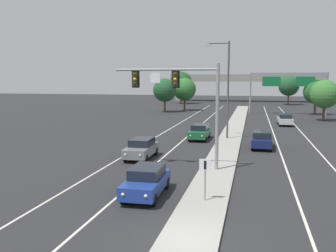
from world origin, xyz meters
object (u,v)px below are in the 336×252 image
at_px(car_oncoming_blue, 146,181).
at_px(tree_far_left_a, 181,83).
at_px(median_sign_post, 205,173).
at_px(street_lamp_median, 226,84).
at_px(car_receding_navy, 262,139).
at_px(tree_far_right_b, 289,86).
at_px(highway_sign_gantry, 288,80).
at_px(tree_far_right_a, 316,92).
at_px(overhead_signal_mast, 183,93).
at_px(car_receding_silver, 285,119).
at_px(car_oncoming_grey, 141,148).
at_px(tree_far_left_c, 185,89).
at_px(tree_far_left_b, 165,90).
at_px(car_oncoming_green, 200,132).
at_px(tree_far_right_c, 325,94).

height_order(car_oncoming_blue, tree_far_left_a, tree_far_left_a).
height_order(median_sign_post, street_lamp_median, street_lamp_median).
bearing_deg(car_receding_navy, car_oncoming_blue, -112.16).
distance_m(median_sign_post, tree_far_right_b, 77.35).
distance_m(highway_sign_gantry, tree_far_right_a, 5.28).
distance_m(overhead_signal_mast, car_receding_silver, 29.40).
bearing_deg(highway_sign_gantry, car_receding_silver, -95.73).
height_order(street_lamp_median, car_oncoming_grey, street_lamp_median).
bearing_deg(car_receding_silver, tree_far_left_c, 131.39).
xyz_separation_m(car_receding_silver, tree_far_left_b, (-20.87, 16.01, 3.40)).
xyz_separation_m(overhead_signal_mast, car_oncoming_green, (-0.72, 13.14, -4.51)).
height_order(car_oncoming_blue, tree_far_left_c, tree_far_left_c).
height_order(car_oncoming_blue, tree_far_right_a, tree_far_right_a).
bearing_deg(car_oncoming_grey, street_lamp_median, 61.81).
bearing_deg(tree_far_right_c, tree_far_right_b, 93.31).
relative_size(overhead_signal_mast, car_oncoming_grey, 1.63).
relative_size(car_oncoming_blue, highway_sign_gantry, 0.34).
bearing_deg(car_receding_silver, car_oncoming_green, -123.76).
xyz_separation_m(overhead_signal_mast, car_oncoming_blue, (-0.85, -6.14, -4.51)).
bearing_deg(car_oncoming_grey, car_receding_silver, 62.43).
bearing_deg(car_oncoming_green, car_receding_silver, 56.24).
xyz_separation_m(tree_far_right_c, tree_far_right_b, (-2.05, 35.50, 0.63)).
xyz_separation_m(median_sign_post, highway_sign_gantry, (8.18, 50.43, 4.58)).
distance_m(median_sign_post, car_oncoming_blue, 3.39).
distance_m(street_lamp_median, tree_far_right_b, 57.23).
distance_m(car_receding_silver, tree_far_right_c, 9.66).
distance_m(tree_far_right_b, tree_far_left_c, 31.05).
height_order(car_oncoming_blue, car_receding_silver, same).
distance_m(median_sign_post, tree_far_left_a, 76.51).
height_order(car_receding_silver, tree_far_left_b, tree_far_left_b).
bearing_deg(tree_far_left_a, median_sign_post, -77.95).
bearing_deg(car_receding_silver, car_oncoming_grey, -117.57).
bearing_deg(car_receding_navy, highway_sign_gantry, 81.62).
xyz_separation_m(car_oncoming_blue, car_receding_silver, (9.82, 33.78, 0.00)).
bearing_deg(tree_far_left_a, car_receding_navy, -71.92).
height_order(car_oncoming_blue, tree_far_right_b, tree_far_right_b).
relative_size(car_receding_navy, tree_far_right_a, 0.73).
bearing_deg(median_sign_post, tree_far_left_b, 105.87).
xyz_separation_m(car_oncoming_grey, highway_sign_gantry, (14.53, 40.85, 5.34)).
height_order(street_lamp_median, tree_far_right_a, street_lamp_median).
bearing_deg(car_oncoming_green, street_lamp_median, 13.29).
distance_m(car_oncoming_grey, car_receding_navy, 11.61).
height_order(car_oncoming_blue, car_receding_navy, same).
bearing_deg(tree_far_left_a, tree_far_right_c, -49.65).
distance_m(street_lamp_median, car_oncoming_green, 5.64).
height_order(median_sign_post, car_oncoming_grey, median_sign_post).
bearing_deg(tree_far_right_b, tree_far_right_a, -84.72).
xyz_separation_m(car_receding_silver, tree_far_left_a, (-22.51, 40.43, 4.59)).
bearing_deg(tree_far_left_c, tree_far_left_b, -126.72).
height_order(overhead_signal_mast, car_receding_silver, overhead_signal_mast).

